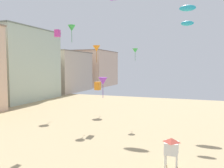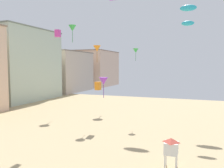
% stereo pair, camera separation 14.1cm
% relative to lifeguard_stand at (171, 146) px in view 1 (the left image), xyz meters
% --- Properties ---
extents(boardwalk_hotel_mid, '(12.71, 19.49, 17.74)m').
position_rel_lifeguard_stand_xyz_m(boardwalk_hotel_mid, '(-40.61, 27.18, 7.04)').
color(boardwalk_hotel_mid, '#B7C6B2').
rests_on(boardwalk_hotel_mid, ground).
extents(boardwalk_hotel_far, '(12.19, 19.21, 13.42)m').
position_rel_lifeguard_stand_xyz_m(boardwalk_hotel_far, '(-40.61, 48.55, 4.88)').
color(boardwalk_hotel_far, '#C6B29E').
rests_on(boardwalk_hotel_far, ground).
extents(boardwalk_hotel_distant, '(14.54, 22.21, 14.99)m').
position_rel_lifeguard_stand_xyz_m(boardwalk_hotel_distant, '(-40.61, 72.37, 5.66)').
color(boardwalk_hotel_distant, beige).
rests_on(boardwalk_hotel_distant, ground).
extents(lifeguard_stand, '(1.10, 1.10, 2.55)m').
position_rel_lifeguard_stand_xyz_m(lifeguard_stand, '(0.00, 0.00, 0.00)').
color(lifeguard_stand, white).
rests_on(lifeguard_stand, ground).
extents(kite_green_delta, '(0.87, 0.87, 1.98)m').
position_rel_lifeguard_stand_xyz_m(kite_green_delta, '(-7.64, 16.96, 9.13)').
color(kite_green_delta, green).
extents(kite_purple_delta, '(1.65, 1.65, 3.74)m').
position_rel_lifeguard_stand_xyz_m(kite_purple_delta, '(-14.10, 18.96, 3.98)').
color(kite_purple_delta, purple).
extents(kite_magenta_box, '(0.56, 0.56, 0.88)m').
position_rel_lifeguard_stand_xyz_m(kite_magenta_box, '(-14.52, 5.45, 10.71)').
color(kite_magenta_box, '#DB3D9E').
extents(kite_cyan_parafoil, '(2.61, 0.72, 1.01)m').
position_rel_lifeguard_stand_xyz_m(kite_cyan_parafoil, '(0.03, 20.75, 16.03)').
color(kite_cyan_parafoil, '#2DB7CC').
extents(kite_orange_delta, '(1.13, 1.13, 2.56)m').
position_rel_lifeguard_stand_xyz_m(kite_orange_delta, '(-12.67, 13.05, 9.32)').
color(kite_orange_delta, orange).
extents(kite_cyan_parafoil_2, '(1.73, 0.48, 0.67)m').
position_rel_lifeguard_stand_xyz_m(kite_cyan_parafoil_2, '(0.32, 14.90, 12.59)').
color(kite_cyan_parafoil_2, '#2DB7CC').
extents(kite_orange_box, '(0.72, 0.72, 1.12)m').
position_rel_lifeguard_stand_xyz_m(kite_orange_box, '(-11.03, 9.74, 3.94)').
color(kite_orange_box, orange).
extents(kite_green_delta_2, '(1.46, 1.46, 3.32)m').
position_rel_lifeguard_stand_xyz_m(kite_green_delta_2, '(-21.43, 20.77, 14.03)').
color(kite_green_delta_2, green).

